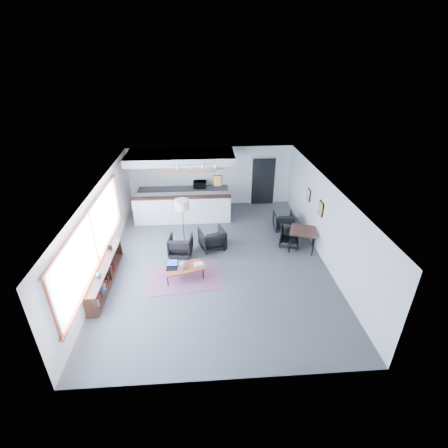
{
  "coord_description": "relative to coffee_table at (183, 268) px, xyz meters",
  "views": [
    {
      "loc": [
        -0.38,
        -8.97,
        6.03
      ],
      "look_at": [
        0.29,
        0.4,
        1.1
      ],
      "focal_mm": 26.0,
      "sensor_mm": 36.0,
      "label": 1
    }
  ],
  "objects": [
    {
      "name": "book_stack",
      "position": [
        0.47,
        0.04,
        0.07
      ],
      "size": [
        0.34,
        0.29,
        0.09
      ],
      "rotation": [
        0.0,
        0.0,
        0.2
      ],
      "color": "silver",
      "rests_on": "coffee_table"
    },
    {
      "name": "laptop",
      "position": [
        -0.34,
        0.02,
        0.1
      ],
      "size": [
        0.33,
        0.27,
        0.24
      ],
      "rotation": [
        0.0,
        0.0,
        0.0
      ],
      "color": "black",
      "rests_on": "coffee_table"
    },
    {
      "name": "window",
      "position": [
        -2.44,
        0.02,
        1.11
      ],
      "size": [
        0.1,
        5.95,
        1.66
      ],
      "color": "#8CBFFF",
      "rests_on": "room"
    },
    {
      "name": "kilim_rug",
      "position": [
        0.0,
        -0.0,
        -0.34
      ],
      "size": [
        2.39,
        1.74,
        0.01
      ],
      "rotation": [
        0.0,
        0.0,
        0.1
      ],
      "color": "#6A3953",
      "rests_on": "floor"
    },
    {
      "name": "doorway",
      "position": [
        3.32,
        5.34,
        0.73
      ],
      "size": [
        1.1,
        0.12,
        2.15
      ],
      "color": "black",
      "rests_on": "room"
    },
    {
      "name": "dining_chair_far",
      "position": [
        3.72,
        2.86,
        -0.03
      ],
      "size": [
        0.64,
        0.6,
        0.63
      ],
      "primitive_type": "imported",
      "rotation": [
        0.0,
        0.0,
        3.1
      ],
      "color": "black",
      "rests_on": "floor"
    },
    {
      "name": "ceramic_pot",
      "position": [
        0.01,
        -0.04,
        0.15
      ],
      "size": [
        0.24,
        0.24,
        0.24
      ],
      "rotation": [
        0.0,
        0.0,
        0.33
      ],
      "color": "gray",
      "rests_on": "coffee_table"
    },
    {
      "name": "room",
      "position": [
        1.02,
        0.92,
        0.95
      ],
      "size": [
        7.02,
        9.02,
        2.62
      ],
      "color": "#474749",
      "rests_on": "ground"
    },
    {
      "name": "microwave",
      "position": [
        0.54,
        5.07,
        0.76
      ],
      "size": [
        0.55,
        0.33,
        0.36
      ],
      "primitive_type": "imported",
      "rotation": [
        0.0,
        0.0,
        -0.06
      ],
      "color": "black",
      "rests_on": "kitchenette"
    },
    {
      "name": "coffee_table",
      "position": [
        0.0,
        0.0,
        0.0
      ],
      "size": [
        1.27,
        0.9,
        0.38
      ],
      "rotation": [
        0.0,
        0.0,
        0.26
      ],
      "color": "brown",
      "rests_on": "floor"
    },
    {
      "name": "coaster",
      "position": [
        0.1,
        -0.24,
        0.03
      ],
      "size": [
        0.12,
        0.12,
        0.01
      ],
      "rotation": [
        0.0,
        0.0,
        -0.29
      ],
      "color": "#E5590C",
      "rests_on": "coffee_table"
    },
    {
      "name": "track_light",
      "position": [
        0.43,
        3.12,
        2.18
      ],
      "size": [
        1.6,
        0.07,
        0.15
      ],
      "color": "silver",
      "rests_on": "room"
    },
    {
      "name": "dining_chair_near",
      "position": [
        3.66,
        1.6,
        -0.03
      ],
      "size": [
        0.75,
        0.73,
        0.63
      ],
      "primitive_type": "imported",
      "rotation": [
        0.0,
        0.0,
        -0.31
      ],
      "color": "black",
      "rests_on": "floor"
    },
    {
      "name": "console",
      "position": [
        -2.28,
        -0.13,
        -0.02
      ],
      "size": [
        0.35,
        3.0,
        0.8
      ],
      "color": "#341B12",
      "rests_on": "floor"
    },
    {
      "name": "floor_lamp",
      "position": [
        -0.06,
        1.96,
        1.15
      ],
      "size": [
        0.55,
        0.55,
        1.72
      ],
      "rotation": [
        0.0,
        0.0,
        -0.11
      ],
      "color": "black",
      "rests_on": "floor"
    },
    {
      "name": "wall_art_lower",
      "position": [
        4.49,
        1.32,
        1.2
      ],
      "size": [
        0.03,
        0.38,
        0.48
      ],
      "color": "black",
      "rests_on": "room"
    },
    {
      "name": "armchair_right",
      "position": [
        0.92,
        1.63,
        0.06
      ],
      "size": [
        0.98,
        0.95,
        0.83
      ],
      "primitive_type": "imported",
      "rotation": [
        0.0,
        0.0,
        3.44
      ],
      "color": "black",
      "rests_on": "floor"
    },
    {
      "name": "wall_art_upper",
      "position": [
        4.49,
        2.62,
        1.15
      ],
      "size": [
        0.03,
        0.34,
        0.44
      ],
      "color": "black",
      "rests_on": "room"
    },
    {
      "name": "armchair_left",
      "position": [
        -0.15,
        1.3,
        0.04
      ],
      "size": [
        0.83,
        0.79,
        0.77
      ],
      "primitive_type": "imported",
      "rotation": [
        0.0,
        0.0,
        3.01
      ],
      "color": "black",
      "rests_on": "floor"
    },
    {
      "name": "kitchenette",
      "position": [
        -0.17,
        4.62,
        1.03
      ],
      "size": [
        4.2,
        1.96,
        2.6
      ],
      "color": "white",
      "rests_on": "floor"
    },
    {
      "name": "dining_table",
      "position": [
        4.02,
        1.39,
        0.31
      ],
      "size": [
        1.09,
        1.09,
        0.72
      ],
      "rotation": [
        0.0,
        0.0,
        -0.35
      ],
      "color": "#341B12",
      "rests_on": "floor"
    }
  ]
}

